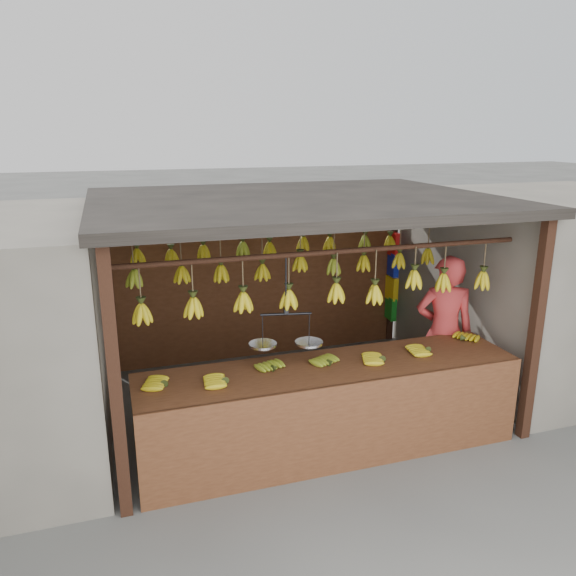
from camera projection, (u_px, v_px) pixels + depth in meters
name	position (u px, v px, depth m)	size (l,w,h in m)	color
ground	(296.00, 400.00, 6.66)	(80.00, 80.00, 0.00)	#5B5B57
stall	(287.00, 231.00, 6.42)	(4.30, 3.30, 2.40)	black
neighbor_right	(554.00, 282.00, 7.41)	(3.00, 3.00, 2.30)	slate
counter	(335.00, 389.00, 5.33)	(3.73, 0.85, 0.96)	#5B311B
hanging_bananas	(297.00, 268.00, 6.22)	(3.60, 2.24, 0.40)	gold
balance_scale	(286.00, 339.00, 5.29)	(0.69, 0.35, 0.87)	black
vendor	(444.00, 332.00, 6.33)	(0.65, 0.43, 1.78)	#BF3333
bag_bundles	(392.00, 276.00, 8.19)	(0.08, 0.26, 1.31)	red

